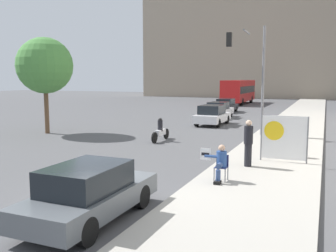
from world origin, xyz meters
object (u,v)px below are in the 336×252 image
(motorcycle_on_road, at_px, (160,131))
(parked_car_curbside, at_px, (89,193))
(car_on_road_distant, at_px, (226,105))
(street_tree_near_curb, at_px, (45,66))
(car_on_road_midblock, at_px, (219,110))
(pedestrian_behind, at_px, (281,136))
(car_on_road_nearest, at_px, (212,115))
(jogger_on_sidewalk, at_px, (248,143))
(protest_banner, at_px, (283,138))
(traffic_light_pole, at_px, (251,64))
(seated_protester, at_px, (220,162))
(city_bus_on_road, at_px, (239,90))

(motorcycle_on_road, bearing_deg, parked_car_curbside, -74.29)
(car_on_road_distant, xyz_separation_m, street_tree_near_curb, (-6.83, -19.44, 3.59))
(car_on_road_midblock, distance_m, car_on_road_distant, 5.71)
(car_on_road_midblock, bearing_deg, pedestrian_behind, -65.91)
(pedestrian_behind, xyz_separation_m, parked_car_curbside, (-3.53, -9.30, -0.29))
(parked_car_curbside, relative_size, car_on_road_nearest, 0.98)
(jogger_on_sidewalk, bearing_deg, street_tree_near_curb, -25.08)
(protest_banner, xyz_separation_m, car_on_road_midblock, (-7.36, 17.14, -0.42))
(parked_car_curbside, bearing_deg, street_tree_near_curb, 134.24)
(traffic_light_pole, xyz_separation_m, parked_car_curbside, (-1.05, -15.24, -3.65))
(pedestrian_behind, height_order, traffic_light_pole, traffic_light_pole)
(car_on_road_nearest, bearing_deg, car_on_road_distant, 98.86)
(jogger_on_sidewalk, xyz_separation_m, parked_car_curbside, (-2.59, -6.76, -0.35))
(seated_protester, height_order, city_bus_on_road, city_bus_on_road)
(jogger_on_sidewalk, height_order, protest_banner, protest_banner)
(seated_protester, xyz_separation_m, parked_car_curbside, (-2.16, -4.29, -0.07))
(protest_banner, height_order, car_on_road_midblock, protest_banner)
(pedestrian_behind, distance_m, protest_banner, 1.20)
(seated_protester, bearing_deg, city_bus_on_road, 108.18)
(city_bus_on_road, bearing_deg, traffic_light_pole, -76.43)
(motorcycle_on_road, bearing_deg, street_tree_near_curb, -179.08)
(protest_banner, distance_m, city_bus_on_road, 37.39)
(jogger_on_sidewalk, distance_m, car_on_road_distant, 25.16)
(seated_protester, distance_m, parked_car_curbside, 4.80)
(jogger_on_sidewalk, height_order, pedestrian_behind, jogger_on_sidewalk)
(pedestrian_behind, xyz_separation_m, car_on_road_nearest, (-6.16, 10.54, -0.25))
(car_on_road_midblock, bearing_deg, parked_car_curbside, -81.87)
(seated_protester, distance_m, pedestrian_behind, 5.20)
(jogger_on_sidewalk, bearing_deg, car_on_road_midblock, -77.61)
(city_bus_on_road, xyz_separation_m, motorcycle_on_road, (2.68, -32.60, -1.33))
(jogger_on_sidewalk, relative_size, car_on_road_midblock, 0.43)
(pedestrian_behind, xyz_separation_m, city_bus_on_road, (-9.47, 34.92, 0.88))
(seated_protester, bearing_deg, parked_car_curbside, -109.95)
(pedestrian_behind, relative_size, parked_car_curbside, 0.41)
(car_on_road_midblock, bearing_deg, seated_protester, -74.63)
(car_on_road_nearest, bearing_deg, parked_car_curbside, -82.43)
(jogger_on_sidewalk, xyz_separation_m, protest_banner, (1.15, 1.36, 0.07))
(parked_car_curbside, distance_m, car_on_road_distant, 31.24)
(car_on_road_distant, bearing_deg, motorcycle_on_road, -86.75)
(motorcycle_on_road, relative_size, street_tree_near_curb, 0.37)
(pedestrian_behind, bearing_deg, protest_banner, -47.21)
(seated_protester, relative_size, car_on_road_midblock, 0.29)
(seated_protester, distance_m, protest_banner, 4.17)
(jogger_on_sidewalk, xyz_separation_m, pedestrian_behind, (0.93, 2.54, -0.06))
(protest_banner, height_order, parked_car_curbside, protest_banner)
(pedestrian_behind, height_order, car_on_road_midblock, pedestrian_behind)
(jogger_on_sidewalk, bearing_deg, car_on_road_nearest, -74.34)
(parked_car_curbside, distance_m, car_on_road_midblock, 25.53)
(protest_banner, height_order, street_tree_near_curb, street_tree_near_curb)
(car_on_road_nearest, distance_m, car_on_road_midblock, 5.52)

